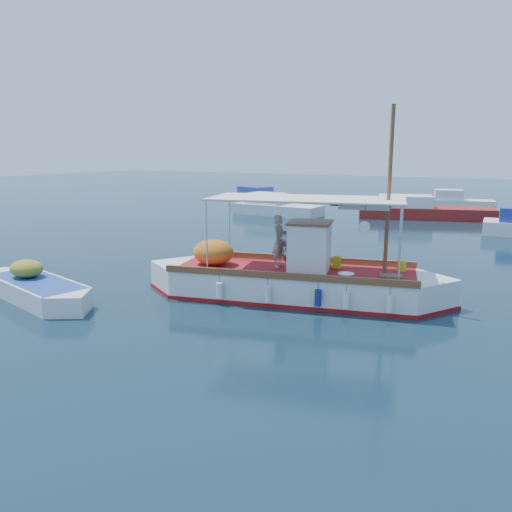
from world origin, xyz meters
The scene contains 7 objects.
ground centered at (0.00, 0.00, 0.00)m, with size 160.00×160.00×0.00m, color black.
fishing_caique centered at (0.02, 0.44, 0.55)m, with size 9.98×4.47×6.26m.
dinghy centered at (-7.10, -3.81, 0.29)m, with size 5.52×2.50×1.38m.
bg_boat_nw centered at (-10.16, 19.32, 0.49)m, with size 6.74×2.83×1.80m.
bg_boat_n centered at (-0.27, 22.69, 0.49)m, with size 9.56×5.41×1.80m.
bg_boat_far_w centered at (-14.29, 24.61, 0.49)m, with size 7.36×4.90×1.80m.
bg_boat_far_n centered at (1.21, 29.60, 0.49)m, with size 5.69×3.07×1.80m.
Camera 1 is at (6.69, -13.97, 4.74)m, focal length 35.00 mm.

